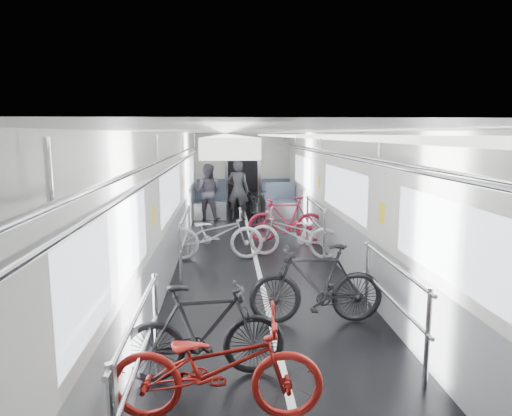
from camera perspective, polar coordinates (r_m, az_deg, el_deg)
The scene contains 10 objects.
car_shell at distance 9.60m, azimuth -0.47°, elevation 1.81°, with size 3.02×14.01×2.41m.
bike_left_near at distance 4.02m, azimuth -4.94°, elevation -19.09°, with size 0.62×1.77×0.93m, color maroon.
bike_left_mid at distance 4.60m, azimuth -6.52°, elevation -15.09°, with size 0.45×1.60×0.96m, color black.
bike_left_far at distance 8.72m, azimuth -5.20°, elevation -3.29°, with size 0.64×1.84×0.97m, color silver.
bike_right_near at distance 5.84m, azimuth 7.58°, elevation -9.41°, with size 0.48×1.70×1.02m, color black.
bike_right_mid at distance 8.85m, azimuth 4.73°, elevation -3.17°, with size 0.63×1.79×0.94m, color #B9B9BE.
bike_right_far at distance 10.05m, azimuth 3.83°, elevation -1.43°, with size 0.48×1.71×1.02m, color maroon.
bike_aisle at distance 12.70m, azimuth -0.24°, elevation 0.46°, with size 0.57×1.64×0.86m, color black.
person_standing at distance 12.63m, azimuth -2.26°, elevation 2.24°, with size 0.61×0.40×1.66m, color black.
person_seated at distance 12.70m, azimuth -6.08°, elevation 2.00°, with size 0.76×0.59×1.56m, color #302C34.
Camera 1 is at (-0.56, -7.73, 2.37)m, focal length 32.00 mm.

